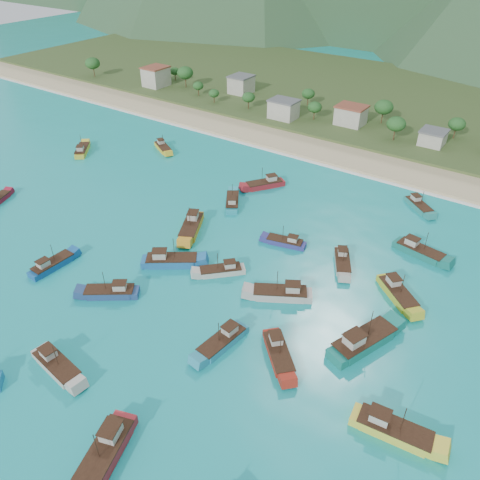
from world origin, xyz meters
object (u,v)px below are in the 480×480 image
Objects in this scene: boat_11 at (163,148)px; boat_13 at (265,184)px; boat_7 at (342,262)px; boat_19 at (281,294)px; boat_20 at (52,265)px; boat_24 at (393,430)px; boat_10 at (363,342)px; boat_21 at (171,261)px; boat_1 at (232,202)px; boat_9 at (111,293)px; boat_15 at (397,294)px; boat_3 at (285,242)px; boat_8 at (191,227)px; boat_30 at (278,353)px; boat_27 at (57,366)px; boat_28 at (82,151)px; boat_6 at (105,455)px; boat_31 at (418,206)px; boat_0 at (419,252)px; boat_5 at (222,342)px; boat_18 at (222,271)px.

boat_13 is (40.68, -3.01, 0.13)m from boat_11.
boat_13 reaches higher than boat_7.
boat_20 is (-44.68, -19.48, -0.17)m from boat_19.
boat_20 is at bearing -93.86° from boat_24.
boat_21 is (-42.85, -1.35, -0.17)m from boat_10.
boat_1 is 0.72× the size of boat_10.
boat_15 reaches higher than boat_9.
boat_3 is at bearing 166.44° from boat_13.
boat_8 is 43.03m from boat_30.
boat_27 reaches higher than boat_28.
boat_28 is (-84.76, 66.30, -0.23)m from boat_6.
boat_3 is at bearing 173.23° from boat_27.
boat_20 is at bearing 50.54° from boat_11.
boat_31 is (32.37, 86.10, -0.13)m from boat_27.
boat_3 is at bearing -52.65° from boat_0.
boat_7 is 33.84m from boat_31.
boat_28 is at bearing 136.12° from boat_20.
boat_7 is 48.21m from boat_9.
boat_5 is 0.86× the size of boat_8.
boat_30 is (34.60, -50.46, -0.05)m from boat_13.
boat_27 is (-49.20, -19.87, -0.09)m from boat_24.
boat_10 is at bearing 173.00° from boat_13.
boat_28 is (-105.51, 26.83, -0.35)m from boat_10.
boat_6 is 1.32× the size of boat_28.
boat_13 is 40.02m from boat_18.
boat_28 is at bearing 146.58° from boat_1.
boat_20 is (-14.92, -28.01, -0.25)m from boat_8.
boat_0 is at bearing -79.24° from boat_9.
boat_31 is at bearing -139.44° from boat_30.
boat_28 is 1.02× the size of boat_30.
boat_7 is 17.36m from boat_19.
boat_27 is at bearing -20.33° from boat_0.
boat_1 reaches higher than boat_7.
boat_13 is 1.18× the size of boat_31.
boat_3 is 33.36m from boat_5.
boat_13 is at bearing 147.84° from boat_21.
boat_27 is (-38.78, -65.87, -0.05)m from boat_0.
boat_8 is 1.43× the size of boat_18.
boat_30 is at bearing 18.07° from boat_15.
boat_10 is (47.82, -11.52, 0.14)m from boat_8.
boat_7 reaches higher than boat_11.
boat_15 is 35.36m from boat_18.
boat_30 is (10.02, 29.15, -0.22)m from boat_6.
boat_6 is 1.25× the size of boat_9.
boat_7 is 25.88m from boat_18.
boat_7 is 0.85× the size of boat_19.
boat_30 is at bearing -115.18° from boat_10.
boat_18 is at bearing 175.64° from boat_27.
boat_0 is 44.13m from boat_30.
boat_15 is (21.23, 55.55, -0.16)m from boat_6.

